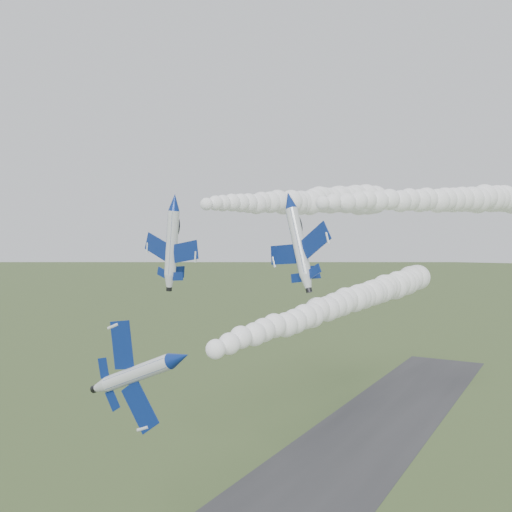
# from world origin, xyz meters

# --- Properties ---
(jet_lead) EXTENTS (4.17, 11.73, 9.05)m
(jet_lead) POSITION_xyz_m (10.11, -4.98, 32.10)
(jet_lead) COLOR silver
(smoke_trail_jet_lead) EXTENTS (6.24, 64.58, 4.43)m
(smoke_trail_jet_lead) POSITION_xyz_m (11.98, 30.23, 33.55)
(smoke_trail_jet_lead) COLOR white
(jet_pair_left) EXTENTS (11.13, 13.10, 3.31)m
(jet_pair_left) POSITION_xyz_m (-8.83, 19.07, 46.70)
(jet_pair_left) COLOR silver
(smoke_trail_jet_pair_left) EXTENTS (17.72, 52.95, 5.71)m
(smoke_trail_jet_pair_left) POSITION_xyz_m (-2.74, 47.98, 48.24)
(smoke_trail_jet_pair_left) COLOR white
(jet_pair_right) EXTENTS (10.08, 12.14, 4.05)m
(jet_pair_right) POSITION_xyz_m (7.73, 20.18, 46.48)
(jet_pair_right) COLOR silver
(smoke_trail_jet_pair_right) EXTENTS (29.25, 61.74, 5.34)m
(smoke_trail_jet_pair_right) POSITION_xyz_m (21.63, 52.48, 47.99)
(smoke_trail_jet_pair_right) COLOR white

